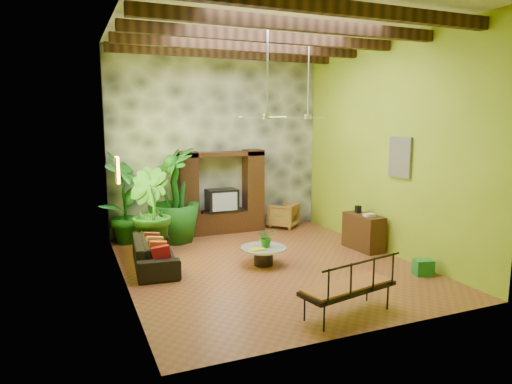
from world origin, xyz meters
name	(u,v)px	position (x,y,z in m)	size (l,w,h in m)	color
ground	(268,265)	(0.00, 0.00, 0.00)	(7.00, 7.00, 0.00)	brown
ceiling	(269,26)	(0.00, 0.00, 5.00)	(6.00, 7.00, 0.02)	silver
back_wall	(217,142)	(0.00, 3.50, 2.50)	(6.00, 0.02, 5.00)	olive
left_wall	(120,154)	(-3.00, 0.00, 2.50)	(0.02, 7.00, 5.00)	olive
right_wall	(385,147)	(3.00, 0.00, 2.50)	(0.02, 7.00, 5.00)	olive
stone_accent_wall	(218,143)	(0.00, 3.44, 2.50)	(5.98, 0.10, 4.98)	#3D4145
ceiling_beams	(269,37)	(0.00, 0.00, 4.78)	(5.95, 5.36, 0.22)	#381E11
entertainment_center	(222,198)	(0.00, 3.14, 0.97)	(2.40, 0.55, 2.30)	black
ceiling_fan_front	(267,106)	(-0.20, -0.40, 3.40)	(1.28, 1.28, 1.86)	#ACACB1
ceiling_fan_back	(308,108)	(1.60, 1.20, 3.40)	(1.28, 1.28, 1.86)	#ACACB1
wall_art_mask	(117,170)	(-2.96, 1.00, 2.10)	(0.06, 0.32, 0.55)	gold
wall_art_painting	(400,157)	(2.96, -0.60, 2.30)	(0.06, 0.70, 0.90)	teal
sofa	(155,253)	(-2.30, 0.77, 0.31)	(2.13, 0.83, 0.62)	black
wicker_armchair	(283,215)	(1.88, 3.08, 0.36)	(0.77, 0.79, 0.72)	olive
tall_plant_a	(124,198)	(-2.64, 2.93, 1.18)	(1.24, 0.84, 2.36)	#185D1C
tall_plant_b	(149,211)	(-2.20, 1.88, 1.01)	(1.11, 0.90, 2.02)	#225B18
tall_plant_c	(174,195)	(-1.43, 2.72, 1.21)	(1.36, 1.36, 2.43)	#175516
coffee_table	(264,254)	(-0.09, 0.01, 0.26)	(0.99, 0.99, 0.40)	black
centerpiece_plant	(266,237)	(-0.02, 0.04, 0.61)	(0.39, 0.33, 0.43)	#1A6119
yellow_tray	(257,249)	(-0.30, -0.13, 0.42)	(0.29, 0.21, 0.03)	yellow
iron_bench	(351,285)	(0.13, -2.94, 0.53)	(1.75, 0.93, 0.57)	black
side_console	(363,232)	(2.64, 0.21, 0.43)	(0.48, 1.08, 0.86)	#3B1E12
green_bin	(423,267)	(2.65, -1.83, 0.16)	(0.36, 0.27, 0.32)	#1C6934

